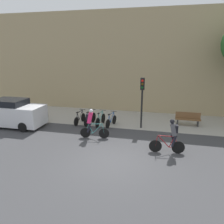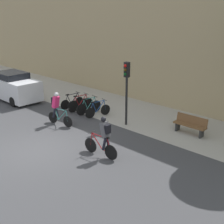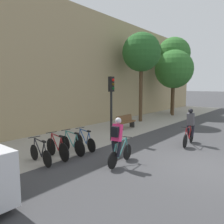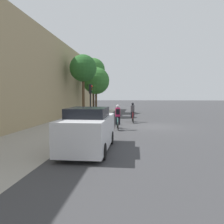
{
  "view_description": "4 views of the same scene",
  "coord_description": "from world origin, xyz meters",
  "px_view_note": "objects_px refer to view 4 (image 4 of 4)",
  "views": [
    {
      "loc": [
        2.1,
        -8.82,
        4.84
      ],
      "look_at": [
        -1.0,
        4.04,
        1.21
      ],
      "focal_mm": 35.0,
      "sensor_mm": 36.0,
      "label": 1
    },
    {
      "loc": [
        10.87,
        -6.57,
        5.85
      ],
      "look_at": [
        0.29,
        4.39,
        0.73
      ],
      "focal_mm": 50.0,
      "sensor_mm": 36.0,
      "label": 2
    },
    {
      "loc": [
        -7.84,
        -2.1,
        2.87
      ],
      "look_at": [
        -0.0,
        4.29,
        1.62
      ],
      "focal_mm": 35.0,
      "sensor_mm": 36.0,
      "label": 3
    },
    {
      "loc": [
        -16.85,
        1.3,
        2.35
      ],
      "look_at": [
        0.22,
        3.12,
        1.08
      ],
      "focal_mm": 35.0,
      "sensor_mm": 36.0,
      "label": 4
    }
  ],
  "objects_px": {
    "bench": "(84,115)",
    "cyclist_grey": "(133,112)",
    "parked_bike_3": "(87,123)",
    "parked_bike_2": "(84,124)",
    "parked_car": "(89,130)",
    "parked_bike_0": "(79,127)",
    "cyclist_pink": "(118,116)",
    "parked_bike_1": "(82,125)",
    "traffic_light_pole": "(91,97)"
  },
  "relations": [
    {
      "from": "cyclist_grey",
      "to": "parked_bike_2",
      "type": "bearing_deg",
      "value": 144.28
    },
    {
      "from": "traffic_light_pole",
      "to": "bench",
      "type": "xyz_separation_m",
      "value": [
        3.04,
        1.26,
        -1.83
      ]
    },
    {
      "from": "cyclist_grey",
      "to": "cyclist_pink",
      "type": "bearing_deg",
      "value": 167.69
    },
    {
      "from": "parked_bike_0",
      "to": "parked_bike_2",
      "type": "bearing_deg",
      "value": 0.03
    },
    {
      "from": "cyclist_grey",
      "to": "traffic_light_pole",
      "type": "bearing_deg",
      "value": 118.14
    },
    {
      "from": "parked_bike_3",
      "to": "bench",
      "type": "bearing_deg",
      "value": 15.28
    },
    {
      "from": "cyclist_grey",
      "to": "parked_bike_3",
      "type": "bearing_deg",
      "value": 139.3
    },
    {
      "from": "parked_bike_3",
      "to": "bench",
      "type": "relative_size",
      "value": 0.97
    },
    {
      "from": "cyclist_grey",
      "to": "parked_bike_3",
      "type": "distance_m",
      "value": 5.09
    },
    {
      "from": "traffic_light_pole",
      "to": "bench",
      "type": "relative_size",
      "value": 2.0
    },
    {
      "from": "parked_bike_0",
      "to": "parked_bike_3",
      "type": "distance_m",
      "value": 2.26
    },
    {
      "from": "parked_bike_2",
      "to": "traffic_light_pole",
      "type": "bearing_deg",
      "value": 2.52
    },
    {
      "from": "parked_bike_0",
      "to": "bench",
      "type": "xyz_separation_m",
      "value": [
        7.31,
        1.38,
        0.09
      ]
    },
    {
      "from": "cyclist_grey",
      "to": "bench",
      "type": "relative_size",
      "value": 1.07
    },
    {
      "from": "parked_bike_2",
      "to": "parked_bike_3",
      "type": "relative_size",
      "value": 1.08
    },
    {
      "from": "parked_bike_2",
      "to": "traffic_light_pole",
      "type": "relative_size",
      "value": 0.52
    },
    {
      "from": "parked_bike_2",
      "to": "bench",
      "type": "xyz_separation_m",
      "value": [
        5.8,
        1.38,
        0.07
      ]
    },
    {
      "from": "cyclist_pink",
      "to": "parked_bike_0",
      "type": "xyz_separation_m",
      "value": [
        -1.64,
        2.33,
        -0.57
      ]
    },
    {
      "from": "cyclist_grey",
      "to": "parked_bike_3",
      "type": "xyz_separation_m",
      "value": [
        -3.84,
        3.3,
        -0.57
      ]
    },
    {
      "from": "cyclist_grey",
      "to": "parked_bike_2",
      "type": "height_order",
      "value": "cyclist_grey"
    },
    {
      "from": "parked_bike_2",
      "to": "parked_car",
      "type": "distance_m",
      "value": 5.94
    },
    {
      "from": "bench",
      "to": "cyclist_grey",
      "type": "bearing_deg",
      "value": -104.52
    },
    {
      "from": "cyclist_grey",
      "to": "parked_car",
      "type": "xyz_separation_m",
      "value": [
        -10.31,
        1.76,
        -0.05
      ]
    },
    {
      "from": "cyclist_pink",
      "to": "traffic_light_pole",
      "type": "height_order",
      "value": "traffic_light_pole"
    },
    {
      "from": "parked_bike_1",
      "to": "parked_bike_2",
      "type": "bearing_deg",
      "value": -0.06
    },
    {
      "from": "parked_bike_1",
      "to": "cyclist_grey",
      "type": "bearing_deg",
      "value": -31.7
    },
    {
      "from": "bench",
      "to": "traffic_light_pole",
      "type": "bearing_deg",
      "value": -157.54
    },
    {
      "from": "cyclist_pink",
      "to": "parked_bike_2",
      "type": "relative_size",
      "value": 1.01
    },
    {
      "from": "parked_bike_0",
      "to": "cyclist_grey",
      "type": "bearing_deg",
      "value": -28.42
    },
    {
      "from": "cyclist_pink",
      "to": "parked_bike_3",
      "type": "height_order",
      "value": "cyclist_pink"
    },
    {
      "from": "cyclist_pink",
      "to": "parked_car",
      "type": "relative_size",
      "value": 0.41
    },
    {
      "from": "parked_bike_1",
      "to": "parked_car",
      "type": "relative_size",
      "value": 0.4
    },
    {
      "from": "cyclist_pink",
      "to": "cyclist_grey",
      "type": "xyz_separation_m",
      "value": [
        4.45,
        -0.97,
        -0.0
      ]
    },
    {
      "from": "parked_bike_1",
      "to": "parked_bike_2",
      "type": "height_order",
      "value": "parked_bike_1"
    },
    {
      "from": "parked_bike_0",
      "to": "parked_car",
      "type": "relative_size",
      "value": 0.38
    },
    {
      "from": "parked_bike_3",
      "to": "bench",
      "type": "distance_m",
      "value": 5.23
    },
    {
      "from": "parked_bike_3",
      "to": "parked_bike_2",
      "type": "bearing_deg",
      "value": 179.96
    },
    {
      "from": "cyclist_grey",
      "to": "parked_car",
      "type": "bearing_deg",
      "value": 170.3
    },
    {
      "from": "parked_bike_2",
      "to": "traffic_light_pole",
      "type": "height_order",
      "value": "traffic_light_pole"
    },
    {
      "from": "parked_bike_2",
      "to": "traffic_light_pole",
      "type": "xyz_separation_m",
      "value": [
        2.76,
        0.12,
        1.9
      ]
    },
    {
      "from": "parked_bike_0",
      "to": "traffic_light_pole",
      "type": "height_order",
      "value": "traffic_light_pole"
    },
    {
      "from": "cyclist_pink",
      "to": "parked_bike_2",
      "type": "bearing_deg",
      "value": 93.3
    },
    {
      "from": "cyclist_pink",
      "to": "parked_bike_3",
      "type": "distance_m",
      "value": 2.47
    },
    {
      "from": "traffic_light_pole",
      "to": "parked_bike_3",
      "type": "bearing_deg",
      "value": -176.52
    },
    {
      "from": "cyclist_pink",
      "to": "cyclist_grey",
      "type": "bearing_deg",
      "value": -12.31
    },
    {
      "from": "parked_bike_1",
      "to": "parked_bike_3",
      "type": "distance_m",
      "value": 1.51
    },
    {
      "from": "traffic_light_pole",
      "to": "parked_bike_0",
      "type": "bearing_deg",
      "value": -178.36
    },
    {
      "from": "parked_bike_1",
      "to": "traffic_light_pole",
      "type": "distance_m",
      "value": 3.99
    },
    {
      "from": "cyclist_pink",
      "to": "parked_bike_0",
      "type": "distance_m",
      "value": 2.9
    },
    {
      "from": "parked_bike_0",
      "to": "parked_bike_2",
      "type": "xyz_separation_m",
      "value": [
        1.51,
        0.0,
        0.02
      ]
    }
  ]
}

